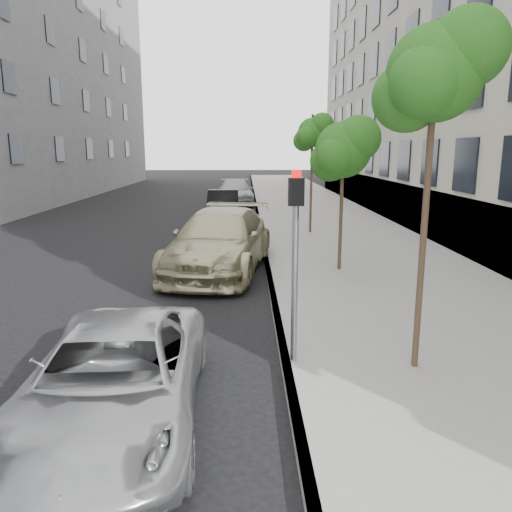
{
  "coord_description": "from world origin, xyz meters",
  "views": [
    {
      "loc": [
        0.53,
        -5.81,
        3.51
      ],
      "look_at": [
        0.73,
        3.5,
        1.5
      ],
      "focal_mm": 35.0,
      "sensor_mm": 36.0,
      "label": 1
    }
  ],
  "objects_px": {
    "tree_mid": "(344,150)",
    "sedan_blue": "(223,220)",
    "tree_far": "(313,133)",
    "sedan_black": "(223,205)",
    "sedan_rear": "(236,192)",
    "minivan": "(115,378)",
    "signal_pole": "(295,244)",
    "tree_near": "(437,73)",
    "suv": "(220,241)"
  },
  "relations": [
    {
      "from": "tree_far",
      "to": "tree_mid",
      "type": "bearing_deg",
      "value": -90.0
    },
    {
      "from": "signal_pole",
      "to": "suv",
      "type": "xyz_separation_m",
      "value": [
        -1.52,
        6.7,
        -1.17
      ]
    },
    {
      "from": "suv",
      "to": "sedan_blue",
      "type": "relative_size",
      "value": 1.48
    },
    {
      "from": "suv",
      "to": "sedan_blue",
      "type": "bearing_deg",
      "value": 100.94
    },
    {
      "from": "tree_far",
      "to": "suv",
      "type": "height_order",
      "value": "tree_far"
    },
    {
      "from": "sedan_blue",
      "to": "sedan_rear",
      "type": "height_order",
      "value": "sedan_rear"
    },
    {
      "from": "minivan",
      "to": "suv",
      "type": "xyz_separation_m",
      "value": [
        0.93,
        8.37,
        0.23
      ]
    },
    {
      "from": "minivan",
      "to": "tree_near",
      "type": "bearing_deg",
      "value": 15.57
    },
    {
      "from": "tree_far",
      "to": "sedan_black",
      "type": "height_order",
      "value": "tree_far"
    },
    {
      "from": "signal_pole",
      "to": "sedan_black",
      "type": "xyz_separation_m",
      "value": [
        -1.9,
        17.63,
        -1.33
      ]
    },
    {
      "from": "minivan",
      "to": "signal_pole",
      "type": "bearing_deg",
      "value": 32.05
    },
    {
      "from": "sedan_rear",
      "to": "minivan",
      "type": "bearing_deg",
      "value": -94.91
    },
    {
      "from": "signal_pole",
      "to": "sedan_rear",
      "type": "relative_size",
      "value": 0.57
    },
    {
      "from": "sedan_blue",
      "to": "sedan_black",
      "type": "relative_size",
      "value": 0.93
    },
    {
      "from": "signal_pole",
      "to": "sedan_rear",
      "type": "height_order",
      "value": "signal_pole"
    },
    {
      "from": "tree_near",
      "to": "signal_pole",
      "type": "xyz_separation_m",
      "value": [
        -1.93,
        0.26,
        -2.48
      ]
    },
    {
      "from": "sedan_black",
      "to": "suv",
      "type": "bearing_deg",
      "value": -89.23
    },
    {
      "from": "suv",
      "to": "sedan_black",
      "type": "height_order",
      "value": "suv"
    },
    {
      "from": "tree_near",
      "to": "signal_pole",
      "type": "bearing_deg",
      "value": 172.25
    },
    {
      "from": "sedan_blue",
      "to": "sedan_black",
      "type": "distance_m",
      "value": 5.24
    },
    {
      "from": "minivan",
      "to": "sedan_rear",
      "type": "xyz_separation_m",
      "value": [
        1.05,
        26.23,
        0.13
      ]
    },
    {
      "from": "tree_far",
      "to": "sedan_rear",
      "type": "distance_m",
      "value": 12.73
    },
    {
      "from": "tree_mid",
      "to": "minivan",
      "type": "relative_size",
      "value": 0.91
    },
    {
      "from": "tree_mid",
      "to": "minivan",
      "type": "bearing_deg",
      "value": -118.94
    },
    {
      "from": "tree_mid",
      "to": "sedan_blue",
      "type": "distance_m",
      "value": 7.65
    },
    {
      "from": "minivan",
      "to": "sedan_blue",
      "type": "distance_m",
      "value": 14.09
    },
    {
      "from": "tree_near",
      "to": "sedan_blue",
      "type": "height_order",
      "value": "tree_near"
    },
    {
      "from": "minivan",
      "to": "tree_mid",
      "type": "bearing_deg",
      "value": 58.75
    },
    {
      "from": "tree_mid",
      "to": "suv",
      "type": "bearing_deg",
      "value": 172.38
    },
    {
      "from": "tree_far",
      "to": "sedan_blue",
      "type": "distance_m",
      "value": 4.97
    },
    {
      "from": "tree_near",
      "to": "sedan_black",
      "type": "xyz_separation_m",
      "value": [
        -3.82,
        17.89,
        -3.81
      ]
    },
    {
      "from": "tree_far",
      "to": "tree_near",
      "type": "bearing_deg",
      "value": -90.0
    },
    {
      "from": "minivan",
      "to": "sedan_rear",
      "type": "height_order",
      "value": "sedan_rear"
    },
    {
      "from": "tree_near",
      "to": "sedan_rear",
      "type": "xyz_separation_m",
      "value": [
        -3.33,
        24.82,
        -3.76
      ]
    },
    {
      "from": "tree_near",
      "to": "suv",
      "type": "height_order",
      "value": "tree_near"
    },
    {
      "from": "tree_mid",
      "to": "sedan_blue",
      "type": "height_order",
      "value": "tree_mid"
    },
    {
      "from": "tree_near",
      "to": "sedan_rear",
      "type": "height_order",
      "value": "tree_near"
    },
    {
      "from": "signal_pole",
      "to": "sedan_blue",
      "type": "distance_m",
      "value": 12.58
    },
    {
      "from": "signal_pole",
      "to": "suv",
      "type": "height_order",
      "value": "signal_pole"
    },
    {
      "from": "signal_pole",
      "to": "sedan_blue",
      "type": "relative_size",
      "value": 0.74
    },
    {
      "from": "tree_far",
      "to": "minivan",
      "type": "relative_size",
      "value": 1.02
    },
    {
      "from": "tree_mid",
      "to": "tree_near",
      "type": "bearing_deg",
      "value": -90.0
    },
    {
      "from": "minivan",
      "to": "sedan_blue",
      "type": "xyz_separation_m",
      "value": [
        0.78,
        14.07,
        0.05
      ]
    },
    {
      "from": "suv",
      "to": "sedan_blue",
      "type": "xyz_separation_m",
      "value": [
        -0.15,
        5.69,
        -0.18
      ]
    },
    {
      "from": "tree_near",
      "to": "sedan_black",
      "type": "distance_m",
      "value": 18.69
    },
    {
      "from": "signal_pole",
      "to": "suv",
      "type": "bearing_deg",
      "value": 104.06
    },
    {
      "from": "sedan_black",
      "to": "sedan_rear",
      "type": "bearing_deg",
      "value": 84.69
    },
    {
      "from": "tree_mid",
      "to": "tree_far",
      "type": "relative_size",
      "value": 0.89
    },
    {
      "from": "minivan",
      "to": "suv",
      "type": "relative_size",
      "value": 0.77
    },
    {
      "from": "tree_mid",
      "to": "sedan_blue",
      "type": "xyz_separation_m",
      "value": [
        -3.59,
        6.16,
        -2.79
      ]
    }
  ]
}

